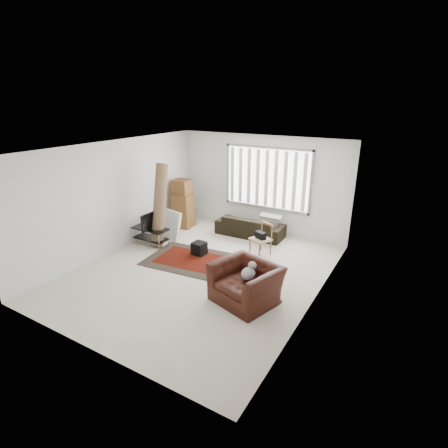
# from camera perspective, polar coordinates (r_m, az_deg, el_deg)

# --- Properties ---
(room) EXTENTS (6.00, 6.02, 2.71)m
(room) POSITION_cam_1_polar(r_m,az_deg,el_deg) (7.60, -1.53, 5.70)
(room) COLOR beige
(room) RESTS_ON ground
(persian_rug) EXTENTS (2.36, 1.70, 0.02)m
(persian_rug) POSITION_cam_1_polar(r_m,az_deg,el_deg) (8.31, -4.88, -5.94)
(persian_rug) COLOR black
(persian_rug) RESTS_ON ground
(tv_stand) EXTENTS (0.95, 0.43, 0.48)m
(tv_stand) POSITION_cam_1_polar(r_m,az_deg,el_deg) (9.21, -11.91, -1.39)
(tv_stand) COLOR black
(tv_stand) RESTS_ON ground
(tv) EXTENTS (0.10, 0.77, 0.44)m
(tv) POSITION_cam_1_polar(r_m,az_deg,el_deg) (9.09, -12.07, 0.68)
(tv) COLOR black
(tv) RESTS_ON tv_stand
(subwoofer) EXTENTS (0.32, 0.32, 0.30)m
(subwoofer) POSITION_cam_1_polar(r_m,az_deg,el_deg) (8.55, -4.06, -3.96)
(subwoofer) COLOR black
(subwoofer) RESTS_ON persian_rug
(moving_boxes) EXTENTS (0.62, 0.57, 1.41)m
(moving_boxes) POSITION_cam_1_polar(r_m,az_deg,el_deg) (10.32, -6.74, 3.07)
(moving_boxes) COLOR brown
(moving_boxes) RESTS_ON ground
(white_flatpack) EXTENTS (0.64, 0.38, 0.76)m
(white_flatpack) POSITION_cam_1_polar(r_m,az_deg,el_deg) (9.58, -8.47, -0.12)
(white_flatpack) COLOR silver
(white_flatpack) RESTS_ON ground
(rolled_rug) EXTENTS (0.55, 0.97, 2.09)m
(rolled_rug) POSITION_cam_1_polar(r_m,az_deg,el_deg) (9.08, -10.47, 3.08)
(rolled_rug) COLOR brown
(rolled_rug) RESTS_ON ground
(sofa) EXTENTS (1.90, 0.87, 0.72)m
(sofa) POSITION_cam_1_polar(r_m,az_deg,el_deg) (9.67, 4.31, 0.14)
(sofa) COLOR black
(sofa) RESTS_ON ground
(side_chair) EXTENTS (0.56, 0.56, 0.79)m
(side_chair) POSITION_cam_1_polar(r_m,az_deg,el_deg) (8.51, 6.09, -2.21)
(side_chair) COLOR tan
(side_chair) RESTS_ON ground
(armchair) EXTENTS (1.39, 1.29, 0.85)m
(armchair) POSITION_cam_1_polar(r_m,az_deg,el_deg) (6.59, 3.62, -9.19)
(armchair) COLOR #33110A
(armchair) RESTS_ON ground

